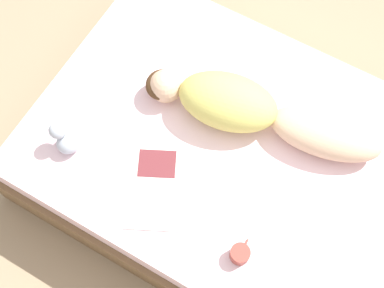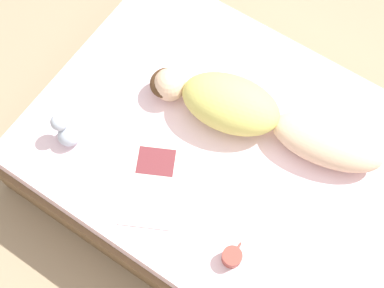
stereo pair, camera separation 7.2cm
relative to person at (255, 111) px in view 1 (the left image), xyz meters
The scene contains 6 objects.
ground_plane 0.59m from the person, 167.69° to the left, with size 12.00×12.00×0.00m, color #9E8466.
bed 0.38m from the person, 167.69° to the left, with size 1.53×2.08×0.46m.
person is the anchor object (origin of this frame).
open_magazine 0.62m from the person, 155.23° to the left, with size 0.53×0.44×0.01m.
coffee_mug 0.71m from the person, 157.88° to the right, with size 0.13×0.09×0.08m.
plush_toy 0.96m from the person, 128.28° to the left, with size 0.13×0.15×0.18m.
Camera 1 is at (-1.05, -0.37, 2.97)m, focal length 50.00 mm.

